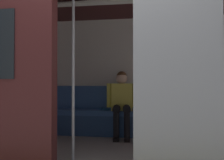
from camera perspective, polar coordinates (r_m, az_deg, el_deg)
The scene contains 6 objects.
train_car at distance 3.68m, azimuth -1.40°, elevation 7.96°, with size 6.40×2.49×2.36m.
bench_seat at distance 4.56m, azimuth 1.26°, elevation -8.49°, with size 2.60×0.44×0.47m.
person_seated at distance 4.47m, azimuth 2.27°, elevation -4.43°, with size 0.55×0.70×1.19m.
handbag at distance 4.56m, azimuth 6.91°, elevation -6.03°, with size 0.26×0.15×0.17m.
book at distance 4.68m, azimuth -1.78°, elevation -6.78°, with size 0.15×0.22×0.03m, color #26598C.
grab_pole_door at distance 3.13m, azimuth -9.04°, elevation 1.91°, with size 0.04×0.04×2.22m, color silver.
Camera 1 is at (-0.58, 2.51, 0.96)m, focal length 39.19 mm.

